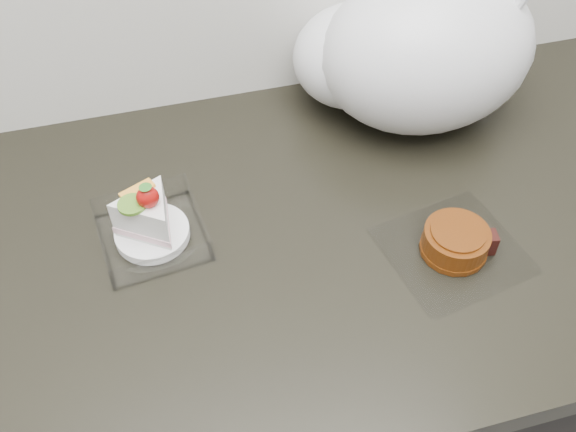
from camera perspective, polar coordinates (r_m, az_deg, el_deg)
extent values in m
cube|color=black|center=(1.26, -2.37, -15.67)|extent=(2.00, 0.60, 0.86)
cube|color=black|center=(0.88, -3.29, -2.86)|extent=(2.04, 0.64, 0.04)
cube|color=white|center=(0.88, -11.88, -1.86)|extent=(0.15, 0.15, 0.00)
cylinder|color=white|center=(0.87, -11.96, -1.50)|extent=(0.10, 0.10, 0.01)
ellipsoid|color=red|center=(0.81, -12.37, 1.65)|extent=(0.03, 0.02, 0.03)
cone|color=#2D7223|center=(0.80, -12.53, 2.35)|extent=(0.02, 0.02, 0.01)
cylinder|color=#5F9029|center=(0.82, -13.71, 1.00)|extent=(0.04, 0.04, 0.00)
cube|color=#FDA430|center=(0.84, -13.26, 2.25)|extent=(0.05, 0.03, 0.00)
cube|color=white|center=(0.88, 14.42, -2.98)|extent=(0.20, 0.19, 0.00)
cylinder|color=#5C250B|center=(0.86, 14.65, -2.20)|extent=(0.11, 0.11, 0.04)
cylinder|color=#5C250B|center=(0.87, 14.48, -2.77)|extent=(0.11, 0.11, 0.01)
cylinder|color=#5C250B|center=(0.85, 14.91, -1.35)|extent=(0.09, 0.09, 0.00)
cube|color=black|center=(0.87, 17.22, -2.25)|extent=(0.03, 0.03, 0.03)
ellipsoid|color=white|center=(0.99, 12.24, 14.14)|extent=(0.38, 0.33, 0.24)
ellipsoid|color=white|center=(1.01, 5.86, 13.95)|extent=(0.23, 0.21, 0.16)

